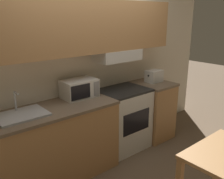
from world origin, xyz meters
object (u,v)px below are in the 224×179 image
(toaster, at_px, (154,76))
(stove_range, at_px, (123,119))
(sink_basin, at_px, (21,115))
(microwave, at_px, (79,88))

(toaster, bearing_deg, stove_range, -179.74)
(toaster, distance_m, sink_basin, 2.19)
(stove_range, distance_m, microwave, 0.90)
(stove_range, bearing_deg, toaster, 0.26)
(microwave, bearing_deg, toaster, -4.69)
(microwave, xyz_separation_m, sink_basin, (-0.83, -0.14, -0.10))
(sink_basin, bearing_deg, microwave, 9.38)
(stove_range, distance_m, sink_basin, 1.58)
(toaster, xyz_separation_m, sink_basin, (-2.19, -0.03, -0.08))
(microwave, relative_size, sink_basin, 0.86)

